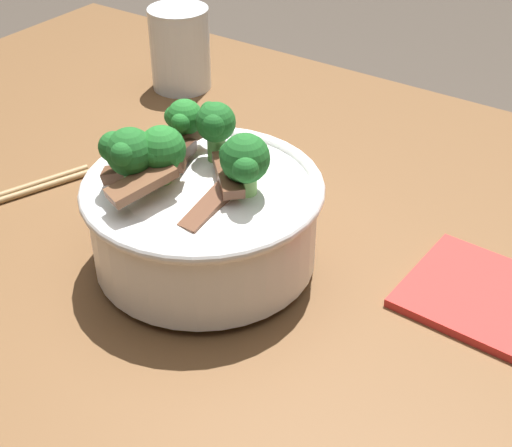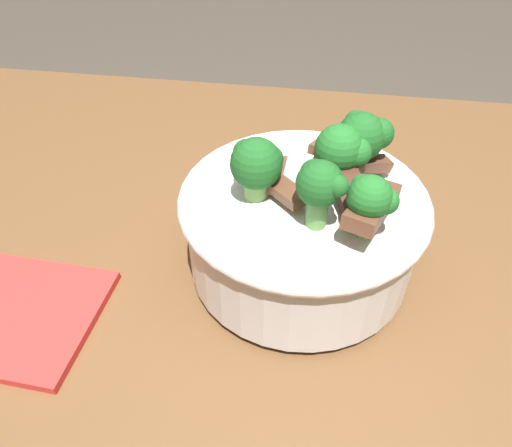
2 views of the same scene
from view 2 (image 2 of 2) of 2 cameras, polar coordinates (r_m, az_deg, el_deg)
name	(u,v)px [view 2 (image 2 of 2)]	position (r m, az deg, el deg)	size (l,w,h in m)	color
dining_table	(261,360)	(0.51, 0.60, -16.16)	(1.27, 0.85, 0.77)	brown
rice_bowl	(304,218)	(0.41, 5.79, 0.62)	(0.21, 0.21, 0.15)	white
folded_napkin	(10,313)	(0.46, -27.60, -9.53)	(0.15, 0.12, 0.01)	red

